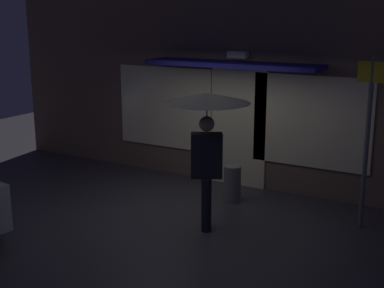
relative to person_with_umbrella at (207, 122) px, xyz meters
name	(u,v)px	position (x,y,z in m)	size (l,w,h in m)	color
ground_plane	(178,222)	(-0.49, -0.02, -1.64)	(18.00, 18.00, 0.00)	#38353A
building_facade	(243,68)	(-0.49, 2.32, 0.55)	(10.55, 1.00, 4.43)	brown
person_with_umbrella	(207,122)	(0.00, 0.00, 0.00)	(1.25, 1.25, 2.07)	black
street_sign_post	(368,133)	(2.01, 1.22, -0.17)	(0.40, 0.07, 2.61)	#595B60
sidewalk_bollard	(232,184)	(-0.17, 1.27, -1.33)	(0.30, 0.30, 0.63)	slate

